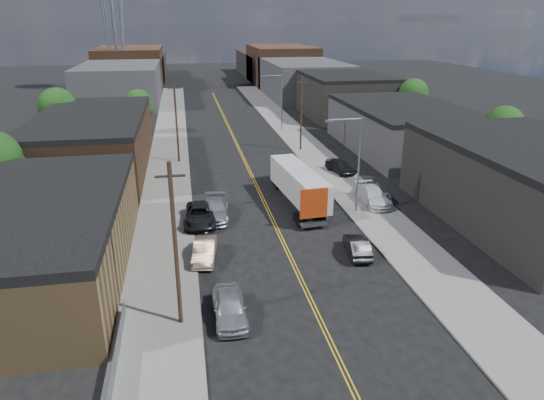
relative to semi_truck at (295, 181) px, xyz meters
name	(u,v)px	position (x,y,z in m)	size (l,w,h in m)	color
ground	(232,134)	(-3.03, 31.15, -2.12)	(260.00, 260.00, 0.00)	black
centerline	(244,159)	(-3.03, 16.15, -2.11)	(0.32, 120.00, 0.01)	gold
sidewalk_left	(169,162)	(-12.53, 16.15, -2.04)	(5.00, 140.00, 0.15)	slate
sidewalk_right	(315,155)	(6.47, 16.15, -2.04)	(5.00, 140.00, 0.15)	slate
warehouse_tan	(34,237)	(-21.03, -10.85, 0.68)	(12.00, 22.00, 5.60)	brown
warehouse_brown	(93,142)	(-21.03, 15.15, 1.18)	(12.00, 26.00, 6.60)	#4A2E1D
industrial_right_a	(533,185)	(18.96, -8.85, 1.43)	(14.00, 22.00, 7.10)	black
industrial_right_b	(403,128)	(18.97, 17.15, 0.93)	(14.00, 24.00, 6.10)	#353537
industrial_right_c	(343,94)	(18.97, 43.15, 1.68)	(14.00, 22.00, 7.60)	black
skyline_left_a	(121,83)	(-23.03, 66.15, 1.88)	(16.00, 30.00, 8.00)	#353537
skyline_right_a	(303,79)	(16.97, 66.15, 1.88)	(16.00, 30.00, 8.00)	#353537
skyline_left_b	(131,68)	(-23.03, 91.15, 2.88)	(16.00, 26.00, 10.00)	#4A2E1D
skyline_right_b	(281,65)	(16.97, 91.15, 2.88)	(16.00, 26.00, 10.00)	#4A2E1D
skyline_left_c	(137,66)	(-23.03, 111.15, 1.38)	(16.00, 40.00, 7.00)	black
skyline_right_c	(269,64)	(16.97, 111.15, 1.38)	(16.00, 40.00, 7.00)	black
streetlight_near	(355,157)	(4.57, -3.85, 3.21)	(3.39, 0.25, 9.00)	gray
streetlight_far	(279,98)	(4.57, 31.15, 3.21)	(3.39, 0.25, 9.00)	gray
utility_pole_left_near	(175,246)	(-11.23, -18.85, 3.02)	(1.60, 0.26, 10.00)	black
utility_pole_left_far	(176,122)	(-11.23, 16.15, 3.02)	(1.60, 0.26, 10.00)	black
utility_pole_right	(301,113)	(5.17, 19.15, 3.02)	(1.60, 0.26, 10.00)	black
tree_left_mid	(58,109)	(-26.97, 26.15, 3.36)	(5.10, 5.04, 8.37)	black
tree_left_far	(139,105)	(-16.97, 33.15, 2.45)	(4.35, 4.20, 6.97)	black
tree_right_near	(504,127)	(27.03, 7.15, 2.75)	(4.60, 4.48, 7.44)	black
tree_right_far	(414,95)	(27.03, 31.15, 3.06)	(4.85, 4.76, 7.91)	black
semi_truck	(295,181)	(0.00, 0.00, 0.00)	(3.49, 14.44, 3.72)	#BDBDBD
car_left_a	(230,307)	(-8.34, -18.85, -1.30)	(1.92, 4.78, 1.63)	#B7B9BC
car_left_b	(204,251)	(-9.43, -10.85, -1.38)	(1.56, 4.47, 1.47)	#92765F
car_left_c	(200,215)	(-9.43, -3.91, -1.31)	(2.70, 5.85, 1.63)	black
car_left_d	(215,209)	(-8.03, -2.85, -1.30)	(2.30, 5.65, 1.64)	#A4A6A9
car_right_oncoming	(357,246)	(2.08, -12.13, -1.42)	(1.49, 4.27, 1.41)	black
car_right_lot_a	(375,192)	(7.97, -0.85, -1.32)	(2.16, 4.69, 1.30)	#ABAEB0
car_right_lot_b	(373,196)	(7.19, -2.31, -1.18)	(2.23, 5.47, 1.59)	silver
car_right_lot_c	(340,166)	(7.21, 7.95, -1.19)	(1.84, 4.56, 1.56)	black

